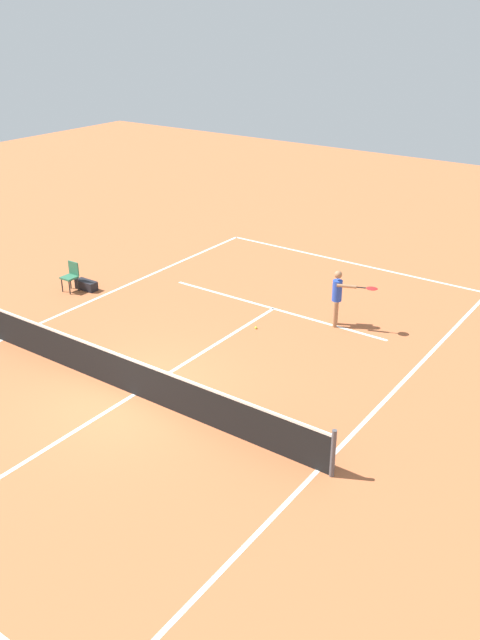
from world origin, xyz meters
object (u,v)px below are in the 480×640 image
tennis_ball (256,328)px  courtside_chair_mid (71,275)px  equipment_bag (86,285)px  player_serving (339,294)px

tennis_ball → courtside_chair_mid: size_ratio=0.07×
tennis_ball → courtside_chair_mid: 6.56m
courtside_chair_mid → equipment_bag: bearing=-131.4°
player_serving → courtside_chair_mid: bearing=-93.1°
tennis_ball → equipment_bag: (6.15, 0.74, 0.12)m
courtside_chair_mid → equipment_bag: 0.59m
player_serving → courtside_chair_mid: size_ratio=1.77×
tennis_ball → equipment_bag: bearing=6.8°
tennis_ball → equipment_bag: 6.19m
equipment_bag → courtside_chair_mid: bearing=48.6°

